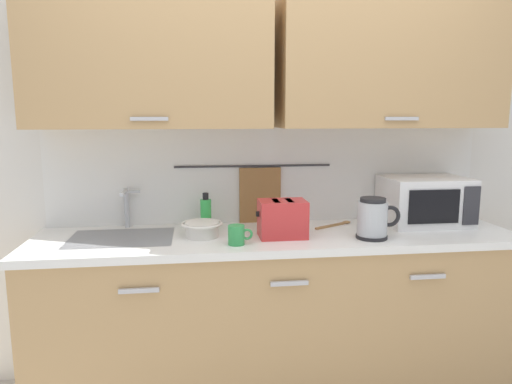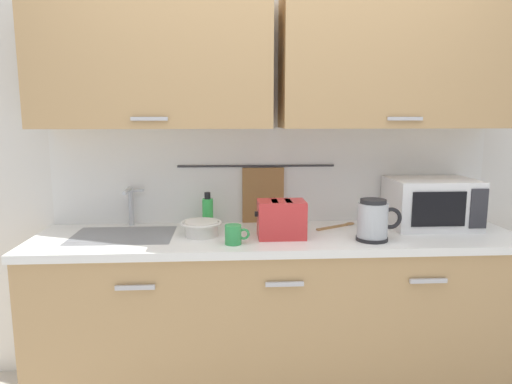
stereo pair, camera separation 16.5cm
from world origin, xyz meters
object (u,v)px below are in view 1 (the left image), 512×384
microwave (425,201)px  toaster (282,219)px  electric_kettle (373,219)px  wooden_spoon (338,224)px  mixing_bowl (202,228)px  dish_soap_bottle (206,213)px  mug_near_sink (237,235)px

microwave → toaster: microwave is taller
electric_kettle → wooden_spoon: size_ratio=0.90×
microwave → wooden_spoon: microwave is taller
electric_kettle → mixing_bowl: bearing=170.6°
dish_soap_bottle → mug_near_sink: dish_soap_bottle is taller
mug_near_sink → wooden_spoon: (0.60, 0.32, -0.04)m
mug_near_sink → mixing_bowl: (-0.17, 0.17, -0.00)m
mixing_bowl → toaster: (0.41, -0.05, 0.05)m
microwave → mixing_bowl: (-1.27, -0.12, -0.09)m
microwave → dish_soap_bottle: size_ratio=2.35×
toaster → wooden_spoon: toaster is taller
microwave → wooden_spoon: bearing=176.3°
dish_soap_bottle → toaster: 0.46m
microwave → mixing_bowl: bearing=-174.5°
mug_near_sink → toaster: toaster is taller
electric_kettle → mixing_bowl: electric_kettle is taller
mug_near_sink → mixing_bowl: bearing=134.4°
microwave → electric_kettle: microwave is taller
dish_soap_bottle → mixing_bowl: dish_soap_bottle is taller
microwave → toaster: bearing=-168.4°
dish_soap_bottle → wooden_spoon: (0.74, -0.04, -0.08)m
mug_near_sink → electric_kettle: bearing=2.2°
mug_near_sink → mixing_bowl: mug_near_sink is taller
toaster → wooden_spoon: size_ratio=1.01×
dish_soap_bottle → mixing_bowl: bearing=-97.6°
mug_near_sink → mixing_bowl: 0.24m
electric_kettle → toaster: (-0.45, 0.09, -0.01)m
wooden_spoon → mixing_bowl: bearing=-168.7°
dish_soap_bottle → wooden_spoon: dish_soap_bottle is taller
mixing_bowl → wooden_spoon: size_ratio=0.85×
electric_kettle → mug_near_sink: bearing=-177.8°
mug_near_sink → toaster: 0.27m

